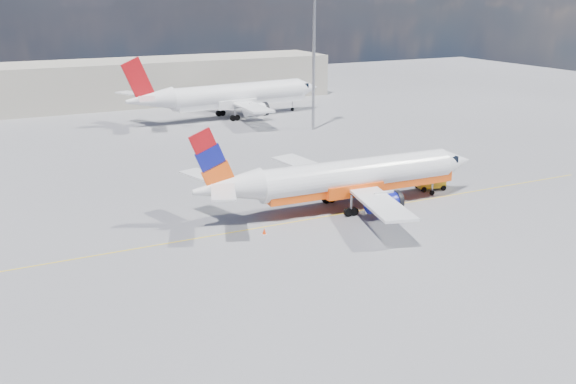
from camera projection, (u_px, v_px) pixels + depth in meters
name	position (u px, v px, depth m)	size (l,w,h in m)	color
ground	(316.00, 231.00, 55.89)	(240.00, 240.00, 0.00)	slate
taxi_line	(300.00, 221.00, 58.45)	(70.00, 0.15, 0.01)	yellow
terminal_main	(148.00, 81.00, 121.00)	(70.00, 14.00, 8.00)	#B7B09D
main_jet	(348.00, 178.00, 61.07)	(30.23, 23.91, 9.16)	white
second_jet	(233.00, 96.00, 105.87)	(35.70, 28.08, 10.82)	white
gse_tug	(430.00, 180.00, 67.60)	(3.17, 2.32, 2.07)	black
traffic_cone	(264.00, 231.00, 55.12)	(0.40, 0.40, 0.56)	white
floodlight_mast	(314.00, 40.00, 93.83)	(1.62, 1.62, 22.13)	#92939A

